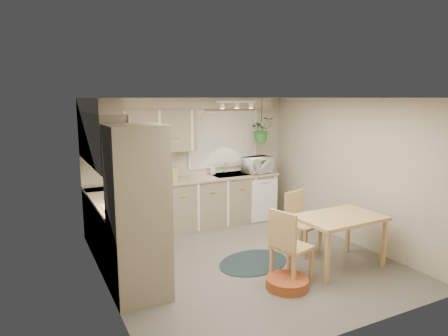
# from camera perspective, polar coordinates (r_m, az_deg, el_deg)

# --- Properties ---
(floor) EXTENTS (4.20, 4.20, 0.00)m
(floor) POSITION_cam_1_polar(r_m,az_deg,el_deg) (6.14, 2.93, -13.03)
(floor) COLOR #5E5A53
(floor) RESTS_ON ground
(ceiling) EXTENTS (4.20, 4.20, 0.00)m
(ceiling) POSITION_cam_1_polar(r_m,az_deg,el_deg) (5.65, 3.15, 9.98)
(ceiling) COLOR silver
(ceiling) RESTS_ON wall_back
(wall_back) EXTENTS (4.00, 0.04, 2.40)m
(wall_back) POSITION_cam_1_polar(r_m,az_deg,el_deg) (7.64, -4.82, 0.92)
(wall_back) COLOR #B2AA93
(wall_back) RESTS_ON floor
(wall_front) EXTENTS (4.00, 0.04, 2.40)m
(wall_front) POSITION_cam_1_polar(r_m,az_deg,el_deg) (4.15, 17.72, -7.30)
(wall_front) COLOR #B2AA93
(wall_front) RESTS_ON floor
(wall_left) EXTENTS (0.04, 4.20, 2.40)m
(wall_left) POSITION_cam_1_polar(r_m,az_deg,el_deg) (5.11, -16.87, -4.02)
(wall_left) COLOR #B2AA93
(wall_left) RESTS_ON floor
(wall_right) EXTENTS (0.04, 4.20, 2.40)m
(wall_right) POSITION_cam_1_polar(r_m,az_deg,el_deg) (6.98, 17.44, -0.38)
(wall_right) COLOR #B2AA93
(wall_right) RESTS_ON floor
(base_cab_left) EXTENTS (0.60, 1.85, 0.90)m
(base_cab_left) POSITION_cam_1_polar(r_m,az_deg,el_deg) (6.20, -15.20, -8.71)
(base_cab_left) COLOR tan
(base_cab_left) RESTS_ON floor
(base_cab_back) EXTENTS (3.60, 0.60, 0.90)m
(base_cab_back) POSITION_cam_1_polar(r_m,az_deg,el_deg) (7.45, -5.29, -5.22)
(base_cab_back) COLOR tan
(base_cab_back) RESTS_ON floor
(counter_left) EXTENTS (0.64, 1.89, 0.04)m
(counter_left) POSITION_cam_1_polar(r_m,az_deg,el_deg) (6.07, -15.31, -4.49)
(counter_left) COLOR tan
(counter_left) RESTS_ON base_cab_left
(counter_back) EXTENTS (3.64, 0.64, 0.04)m
(counter_back) POSITION_cam_1_polar(r_m,az_deg,el_deg) (7.33, -5.32, -1.70)
(counter_back) COLOR tan
(counter_back) RESTS_ON base_cab_back
(oven_stack) EXTENTS (0.65, 0.65, 2.10)m
(oven_stack) POSITION_cam_1_polar(r_m,az_deg,el_deg) (4.86, -12.20, -6.37)
(oven_stack) COLOR tan
(oven_stack) RESTS_ON floor
(wall_oven_face) EXTENTS (0.02, 0.56, 0.58)m
(wall_oven_face) POSITION_cam_1_polar(r_m,az_deg,el_deg) (4.94, -8.60, -5.97)
(wall_oven_face) COLOR white
(wall_oven_face) RESTS_ON oven_stack
(upper_cab_left) EXTENTS (0.35, 2.00, 0.75)m
(upper_cab_left) POSITION_cam_1_polar(r_m,az_deg,el_deg) (6.01, -17.21, 4.06)
(upper_cab_left) COLOR tan
(upper_cab_left) RESTS_ON wall_left
(upper_cab_back) EXTENTS (2.00, 0.35, 0.75)m
(upper_cab_back) POSITION_cam_1_polar(r_m,az_deg,el_deg) (7.09, -11.90, 5.12)
(upper_cab_back) COLOR tan
(upper_cab_back) RESTS_ON wall_back
(soffit_left) EXTENTS (0.30, 2.00, 0.20)m
(soffit_left) POSITION_cam_1_polar(r_m,az_deg,el_deg) (5.98, -17.69, 8.57)
(soffit_left) COLOR #B2AA93
(soffit_left) RESTS_ON wall_left
(soffit_back) EXTENTS (3.60, 0.30, 0.20)m
(soffit_back) POSITION_cam_1_polar(r_m,az_deg,el_deg) (7.33, -5.96, 9.16)
(soffit_back) COLOR #B2AA93
(soffit_back) RESTS_ON wall_back
(cooktop) EXTENTS (0.52, 0.58, 0.02)m
(cooktop) POSITION_cam_1_polar(r_m,az_deg,el_deg) (5.52, -14.01, -5.60)
(cooktop) COLOR white
(cooktop) RESTS_ON counter_left
(range_hood) EXTENTS (0.40, 0.60, 0.14)m
(range_hood) POSITION_cam_1_polar(r_m,az_deg,el_deg) (5.41, -14.42, -0.97)
(range_hood) COLOR white
(range_hood) RESTS_ON upper_cab_left
(window_blinds) EXTENTS (1.40, 0.02, 1.00)m
(window_blinds) POSITION_cam_1_polar(r_m,az_deg,el_deg) (7.85, -0.02, 4.14)
(window_blinds) COLOR silver
(window_blinds) RESTS_ON wall_back
(window_frame) EXTENTS (1.50, 0.02, 1.10)m
(window_frame) POSITION_cam_1_polar(r_m,az_deg,el_deg) (7.86, -0.06, 4.14)
(window_frame) COLOR white
(window_frame) RESTS_ON wall_back
(sink) EXTENTS (0.70, 0.48, 0.10)m
(sink) POSITION_cam_1_polar(r_m,az_deg,el_deg) (7.71, 0.88, -1.22)
(sink) COLOR #B2B6BA
(sink) RESTS_ON counter_back
(dishwasher_front) EXTENTS (0.58, 0.02, 0.83)m
(dishwasher_front) POSITION_cam_1_polar(r_m,az_deg,el_deg) (7.85, 5.82, -4.63)
(dishwasher_front) COLOR white
(dishwasher_front) RESTS_ON base_cab_back
(track_light_bar) EXTENTS (0.80, 0.04, 0.04)m
(track_light_bar) POSITION_cam_1_polar(r_m,az_deg,el_deg) (7.35, 1.83, 9.44)
(track_light_bar) COLOR white
(track_light_bar) RESTS_ON ceiling
(wall_clock) EXTENTS (0.30, 0.03, 0.30)m
(wall_clock) POSITION_cam_1_polar(r_m,az_deg,el_deg) (7.58, -3.78, 8.30)
(wall_clock) COLOR gold
(wall_clock) RESTS_ON wall_back
(dining_table) EXTENTS (1.23, 0.84, 0.75)m
(dining_table) POSITION_cam_1_polar(r_m,az_deg,el_deg) (6.03, 16.07, -10.02)
(dining_table) COLOR tan
(dining_table) RESTS_ON floor
(chair_left) EXTENTS (0.56, 0.56, 0.98)m
(chair_left) POSITION_cam_1_polar(r_m,az_deg,el_deg) (5.43, 9.69, -10.74)
(chair_left) COLOR tan
(chair_left) RESTS_ON floor
(chair_back) EXTENTS (0.54, 0.54, 0.95)m
(chair_back) POSITION_cam_1_polar(r_m,az_deg,el_deg) (6.39, 11.34, -7.71)
(chair_back) COLOR tan
(chair_back) RESTS_ON floor
(braided_rug) EXTENTS (1.35, 1.17, 0.01)m
(braided_rug) POSITION_cam_1_polar(r_m,az_deg,el_deg) (6.07, 4.22, -13.28)
(braided_rug) COLOR black
(braided_rug) RESTS_ON floor
(pet_bed) EXTENTS (0.62, 0.62, 0.13)m
(pet_bed) POSITION_cam_1_polar(r_m,az_deg,el_deg) (5.38, 9.01, -15.89)
(pet_bed) COLOR #BE4D26
(pet_bed) RESTS_ON floor
(microwave) EXTENTS (0.62, 0.40, 0.39)m
(microwave) POSITION_cam_1_polar(r_m,az_deg,el_deg) (7.87, 4.91, 0.69)
(microwave) COLOR white
(microwave) RESTS_ON counter_back
(soap_bottle) EXTENTS (0.13, 0.22, 0.09)m
(soap_bottle) POSITION_cam_1_polar(r_m,az_deg,el_deg) (7.70, -1.67, -0.60)
(soap_bottle) COLOR white
(soap_bottle) RESTS_ON counter_back
(hanging_plant) EXTENTS (0.46, 0.51, 0.38)m
(hanging_plant) POSITION_cam_1_polar(r_m,az_deg,el_deg) (7.82, 5.37, 5.11)
(hanging_plant) COLOR #2C6E2D
(hanging_plant) RESTS_ON ceiling
(coffee_maker) EXTENTS (0.19, 0.23, 0.32)m
(coffee_maker) POSITION_cam_1_polar(r_m,az_deg,el_deg) (7.09, -10.74, -0.77)
(coffee_maker) COLOR black
(coffee_maker) RESTS_ON counter_back
(toaster) EXTENTS (0.31, 0.23, 0.17)m
(toaster) POSITION_cam_1_polar(r_m,az_deg,el_deg) (7.17, -9.24, -1.18)
(toaster) COLOR #B2B6BA
(toaster) RESTS_ON counter_back
(knife_block) EXTENTS (0.10, 0.10, 0.21)m
(knife_block) POSITION_cam_1_polar(r_m,az_deg,el_deg) (7.29, -7.14, -0.81)
(knife_block) COLOR tan
(knife_block) RESTS_ON counter_back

